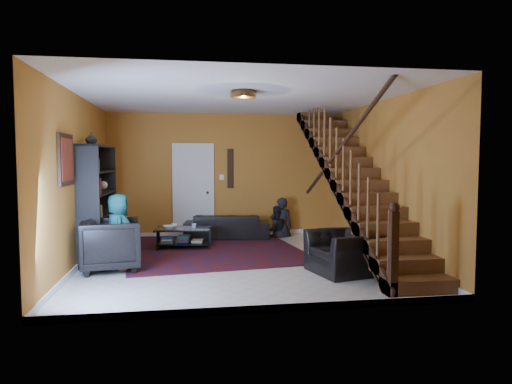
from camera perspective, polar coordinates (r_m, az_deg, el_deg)
The scene contains 21 objects.
floor at distance 8.00m, azimuth -2.28°, elevation -8.59°, with size 5.50×5.50×0.00m, color beige.
room at distance 9.25m, azimuth -11.53°, elevation -6.62°, with size 5.50×5.50×5.50m.
staircase at distance 8.33m, azimuth 12.36°, elevation 1.55°, with size 0.95×5.02×3.18m.
bookshelf at distance 8.52m, azimuth -19.08°, elevation -1.46°, with size 0.35×1.80×2.00m.
door at distance 10.50m, azimuth -7.83°, elevation 0.05°, with size 0.82×0.05×2.05m, color silver.
framed_picture at distance 7.05m, azimuth -22.69°, elevation 3.76°, with size 0.04×0.74×0.74m, color maroon.
wall_hanging at distance 10.54m, azimuth -3.22°, elevation 2.95°, with size 0.14×0.03×0.90m, color black.
ceiling_fixture at distance 7.08m, azimuth -1.58°, elevation 12.10°, with size 0.40×0.40×0.10m, color #3F2814.
rug at distance 9.06m, azimuth -5.59°, elevation -7.04°, with size 3.25×3.72×0.02m, color #420D0B.
sofa at distance 10.20m, azimuth -3.63°, elevation -4.29°, with size 1.86×0.73×0.54m, color black.
armchair_left at distance 7.59m, azimuth -17.62°, elevation -6.29°, with size 0.88×0.90×0.82m, color black.
armchair_right at distance 7.22m, azimuth 10.77°, elevation -7.43°, with size 0.98×0.86×0.64m, color black.
person_adult_a at distance 10.44m, azimuth 3.19°, elevation -4.37°, with size 0.49×0.32×1.35m, color black.
person_adult_b at distance 10.43m, azimuth 2.54°, elevation -4.90°, with size 0.56×0.44×1.16m, color black.
person_child at distance 7.63m, azimuth -16.80°, elevation -4.74°, with size 0.59×0.38×1.21m, color #1B6466.
coffee_table at distance 9.17m, azimuth -9.00°, elevation -5.55°, with size 1.14×0.78×0.40m.
cup_a at distance 9.15m, azimuth -10.17°, elevation -4.17°, with size 0.12×0.12×0.09m, color #999999.
cup_b at distance 9.11m, azimuth -7.76°, elevation -4.21°, with size 0.09×0.09×0.09m, color #999999.
bowl at distance 9.12m, azimuth -10.81°, elevation -4.32°, with size 0.23×0.23×0.06m, color #999999.
vase at distance 8.00m, azimuth -19.89°, elevation 6.30°, with size 0.18×0.18×0.19m, color #999999.
popcorn_bucket at distance 7.54m, azimuth -16.32°, elevation -8.78°, with size 0.13×0.13×0.15m, color red.
Camera 1 is at (-0.90, -7.75, 1.74)m, focal length 32.00 mm.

